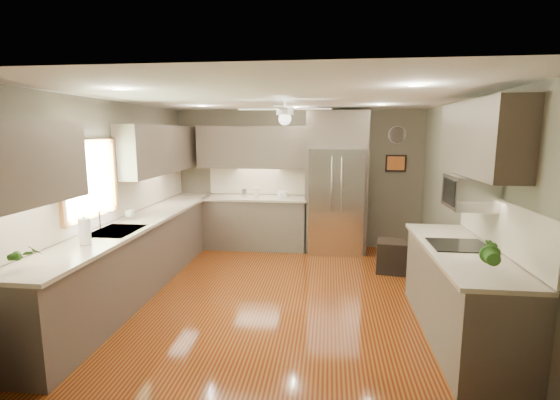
% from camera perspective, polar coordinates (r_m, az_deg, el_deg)
% --- Properties ---
extents(floor, '(5.00, 5.00, 0.00)m').
position_cam_1_polar(floor, '(5.37, 0.29, -13.41)').
color(floor, '#50150A').
rests_on(floor, ground).
extents(ceiling, '(5.00, 5.00, 0.00)m').
position_cam_1_polar(ceiling, '(4.97, 0.32, 14.22)').
color(ceiling, white).
rests_on(ceiling, ground).
extents(wall_back, '(4.50, 0.00, 4.50)m').
position_cam_1_polar(wall_back, '(7.49, 2.49, 3.03)').
color(wall_back, brown).
rests_on(wall_back, ground).
extents(wall_front, '(4.50, 0.00, 4.50)m').
position_cam_1_polar(wall_front, '(2.62, -6.02, -9.28)').
color(wall_front, brown).
rests_on(wall_front, ground).
extents(wall_left, '(0.00, 5.00, 5.00)m').
position_cam_1_polar(wall_left, '(5.73, -22.67, 0.31)').
color(wall_left, brown).
rests_on(wall_left, ground).
extents(wall_right, '(0.00, 5.00, 5.00)m').
position_cam_1_polar(wall_right, '(5.27, 25.43, -0.63)').
color(wall_right, brown).
rests_on(wall_right, ground).
extents(canister_b, '(0.11, 0.11, 0.15)m').
position_cam_1_polar(canister_b, '(7.37, -5.04, 1.02)').
color(canister_b, silver).
rests_on(canister_b, back_run).
extents(canister_c, '(0.11, 0.11, 0.16)m').
position_cam_1_polar(canister_c, '(7.30, -3.33, 1.12)').
color(canister_c, beige).
rests_on(canister_c, back_run).
extents(soap_bottle, '(0.08, 0.08, 0.17)m').
position_cam_1_polar(soap_bottle, '(5.80, -20.23, -1.68)').
color(soap_bottle, white).
rests_on(soap_bottle, left_run).
extents(potted_plant_left, '(0.17, 0.15, 0.28)m').
position_cam_1_polar(potted_plant_left, '(4.06, -32.06, -6.42)').
color(potted_plant_left, '#295819').
rests_on(potted_plant_left, left_run).
extents(potted_plant_right, '(0.22, 0.19, 0.36)m').
position_cam_1_polar(potted_plant_right, '(3.74, 27.75, -6.70)').
color(potted_plant_right, '#295819').
rests_on(potted_plant_right, right_run).
extents(bowl, '(0.22, 0.22, 0.05)m').
position_cam_1_polar(bowl, '(7.26, 0.41, 0.57)').
color(bowl, beige).
rests_on(bowl, back_run).
extents(left_run, '(0.65, 4.70, 1.45)m').
position_cam_1_polar(left_run, '(5.88, -18.95, -6.89)').
color(left_run, '#4A4236').
rests_on(left_run, ground).
extents(back_run, '(1.85, 0.65, 1.45)m').
position_cam_1_polar(back_run, '(7.41, -3.34, -3.04)').
color(back_run, '#4A4236').
rests_on(back_run, ground).
extents(uppers, '(4.50, 4.70, 0.95)m').
position_cam_1_polar(uppers, '(5.78, -6.25, 7.26)').
color(uppers, '#4A4236').
rests_on(uppers, wall_left).
extents(window, '(0.05, 1.12, 0.92)m').
position_cam_1_polar(window, '(5.25, -25.26, 2.67)').
color(window, '#BFF2B2').
rests_on(window, wall_left).
extents(sink, '(0.50, 0.70, 0.32)m').
position_cam_1_polar(sink, '(5.21, -22.06, -4.36)').
color(sink, silver).
rests_on(sink, left_run).
extents(refrigerator, '(1.06, 0.75, 2.45)m').
position_cam_1_polar(refrigerator, '(7.13, 7.89, 2.13)').
color(refrigerator, silver).
rests_on(refrigerator, ground).
extents(right_run, '(0.70, 2.20, 1.45)m').
position_cam_1_polar(right_run, '(4.63, 24.06, -11.69)').
color(right_run, '#4A4236').
rests_on(right_run, ground).
extents(microwave, '(0.43, 0.55, 0.34)m').
position_cam_1_polar(microwave, '(4.65, 25.13, 1.03)').
color(microwave, silver).
rests_on(microwave, wall_right).
extents(ceiling_fan, '(1.18, 1.18, 0.32)m').
position_cam_1_polar(ceiling_fan, '(5.25, 0.70, 12.12)').
color(ceiling_fan, white).
rests_on(ceiling_fan, ceiling).
extents(recessed_lights, '(2.84, 3.14, 0.01)m').
position_cam_1_polar(recessed_lights, '(5.37, 0.38, 13.80)').
color(recessed_lights, white).
rests_on(recessed_lights, ceiling).
extents(wall_clock, '(0.30, 0.03, 0.30)m').
position_cam_1_polar(wall_clock, '(7.49, 16.15, 8.81)').
color(wall_clock, white).
rests_on(wall_clock, wall_back).
extents(framed_print, '(0.36, 0.03, 0.30)m').
position_cam_1_polar(framed_print, '(7.51, 15.98, 4.99)').
color(framed_print, black).
rests_on(framed_print, wall_back).
extents(stool, '(0.49, 0.49, 0.50)m').
position_cam_1_polar(stool, '(6.42, 15.39, -7.64)').
color(stool, black).
rests_on(stool, ground).
extents(paper_towel, '(0.12, 0.12, 0.29)m').
position_cam_1_polar(paper_towel, '(4.67, -25.77, -3.98)').
color(paper_towel, white).
rests_on(paper_towel, left_run).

